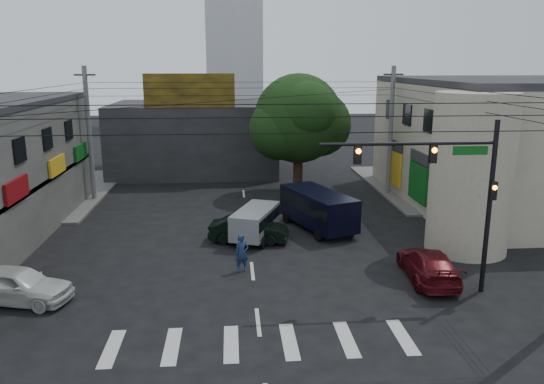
{
  "coord_description": "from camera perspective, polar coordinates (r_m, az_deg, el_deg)",
  "views": [
    {
      "loc": [
        -0.89,
        -20.92,
        9.31
      ],
      "look_at": [
        1.07,
        4.0,
        3.26
      ],
      "focal_mm": 35.0,
      "sensor_mm": 36.0,
      "label": 1
    }
  ],
  "objects": [
    {
      "name": "traffic_officer",
      "position": [
        24.45,
        -3.26,
        -6.59
      ],
      "size": [
        0.83,
        0.71,
        1.75
      ],
      "primitive_type": "imported",
      "rotation": [
        0.0,
        0.0,
        0.23
      ],
      "color": "#162A4E",
      "rests_on": "ground"
    },
    {
      "name": "sidewalk_far_right",
      "position": [
        44.24,
        20.9,
        0.66
      ],
      "size": [
        16.0,
        16.0,
        0.15
      ],
      "primitive_type": "cube",
      "color": "#514F4C",
      "rests_on": "ground"
    },
    {
      "name": "dark_sedan",
      "position": [
        28.43,
        -2.5,
        -4.04
      ],
      "size": [
        2.93,
        4.72,
        1.39
      ],
      "primitive_type": "imported",
      "rotation": [
        0.0,
        0.0,
        1.39
      ],
      "color": "black",
      "rests_on": "ground"
    },
    {
      "name": "maroon_sedan",
      "position": [
        24.57,
        16.44,
        -7.51
      ],
      "size": [
        2.56,
        4.98,
        1.37
      ],
      "primitive_type": "imported",
      "rotation": [
        0.0,
        0.0,
        3.07
      ],
      "color": "#4C0A11",
      "rests_on": "ground"
    },
    {
      "name": "building_far",
      "position": [
        47.44,
        -8.26,
        5.83
      ],
      "size": [
        14.0,
        10.0,
        6.0
      ],
      "primitive_type": "cube",
      "color": "#232326",
      "rests_on": "ground"
    },
    {
      "name": "navy_van",
      "position": [
        30.56,
        4.96,
        -2.01
      ],
      "size": [
        6.96,
        5.87,
        2.21
      ],
      "primitive_type": null,
      "rotation": [
        0.0,
        0.0,
        1.95
      ],
      "color": "black",
      "rests_on": "ground"
    },
    {
      "name": "silver_minivan",
      "position": [
        28.81,
        -1.8,
        -3.47
      ],
      "size": [
        5.06,
        4.3,
        1.7
      ],
      "primitive_type": null,
      "rotation": [
        0.0,
        0.0,
        1.21
      ],
      "color": "#94959B",
      "rests_on": "ground"
    },
    {
      "name": "street_tree",
      "position": [
        38.42,
        2.86,
        7.87
      ],
      "size": [
        6.4,
        6.4,
        8.7
      ],
      "color": "black",
      "rests_on": "ground"
    },
    {
      "name": "white_compact",
      "position": [
        23.7,
        -25.72,
        -9.0
      ],
      "size": [
        3.87,
        5.21,
        1.48
      ],
      "primitive_type": "imported",
      "rotation": [
        0.0,
        0.0,
        1.32
      ],
      "color": "silver",
      "rests_on": "ground"
    },
    {
      "name": "billboard",
      "position": [
        42.18,
        -8.88,
        10.73
      ],
      "size": [
        7.0,
        0.3,
        2.6
      ],
      "primitive_type": "cube",
      "color": "olive",
      "rests_on": "building_far"
    },
    {
      "name": "utility_pole_far_left",
      "position": [
        38.44,
        -19.04,
        5.84
      ],
      "size": [
        0.32,
        0.32,
        9.2
      ],
      "primitive_type": "cylinder",
      "color": "#59595B",
      "rests_on": "ground"
    },
    {
      "name": "building_right",
      "position": [
        39.19,
        24.46,
        4.61
      ],
      "size": [
        14.0,
        18.0,
        8.0
      ],
      "primitive_type": "cube",
      "color": "gray",
      "rests_on": "ground"
    },
    {
      "name": "utility_pole_far_right",
      "position": [
        38.92,
        12.63,
        6.34
      ],
      "size": [
        0.32,
        0.32,
        9.2
      ],
      "primitive_type": "cylinder",
      "color": "#59595B",
      "rests_on": "ground"
    },
    {
      "name": "ground",
      "position": [
        22.91,
        -1.92,
        -10.36
      ],
      "size": [
        160.0,
        160.0,
        0.0
      ],
      "primitive_type": "plane",
      "color": "black",
      "rests_on": "ground"
    },
    {
      "name": "corner_column",
      "position": [
        28.12,
        20.63,
        1.85
      ],
      "size": [
        4.0,
        4.0,
        8.0
      ],
      "primitive_type": "cylinder",
      "color": "gray",
      "rests_on": "ground"
    },
    {
      "name": "traffic_gantry",
      "position": [
        22.19,
        18.73,
        1.24
      ],
      "size": [
        7.1,
        0.35,
        7.2
      ],
      "color": "black",
      "rests_on": "ground"
    }
  ]
}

